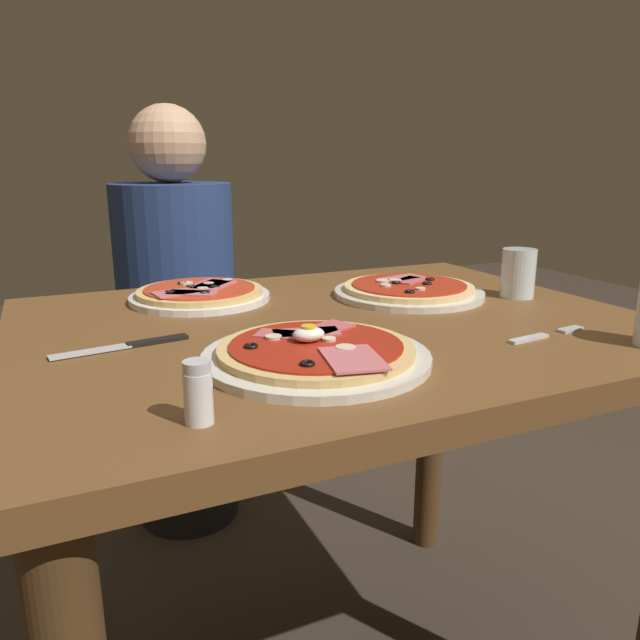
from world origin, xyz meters
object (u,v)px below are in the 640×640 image
knife (131,345)px  salt_shaker (198,393)px  pizza_across_left (409,290)px  pizza_foreground (316,353)px  water_glass_far (518,276)px  diner_person (179,336)px  pizza_across_right (200,294)px  dining_table (335,396)px  fork (541,336)px

knife → salt_shaker: size_ratio=2.92×
pizza_across_left → salt_shaker: size_ratio=4.38×
pizza_foreground → salt_shaker: size_ratio=4.58×
water_glass_far → diner_person: 0.95m
pizza_foreground → knife: bearing=141.7°
pizza_across_left → pizza_across_right: bearing=160.6°
pizza_foreground → pizza_across_left: 0.44m
pizza_foreground → diner_person: size_ratio=0.26×
knife → pizza_across_left: bearing=12.1°
dining_table → pizza_across_right: (-0.17, 0.24, 0.15)m
water_glass_far → knife: water_glass_far is taller
salt_shaker → pizza_across_left: bearing=38.6°
fork → diner_person: size_ratio=0.13×
dining_table → pizza_across_left: pizza_across_left is taller
pizza_across_right → salt_shaker: 0.57m
pizza_across_right → knife: pizza_across_right is taller
diner_person → salt_shaker: bearing=79.8°
dining_table → water_glass_far: (0.40, 0.01, 0.18)m
pizza_across_right → fork: pizza_across_right is taller
pizza_foreground → pizza_across_right: 0.43m
dining_table → fork: size_ratio=6.51×
pizza_foreground → fork: pizza_foreground is taller
pizza_across_left → knife: bearing=-167.9°
pizza_across_left → salt_shaker: (-0.52, -0.41, 0.02)m
pizza_across_left → knife: size_ratio=1.50×
salt_shaker → fork: bearing=9.1°
dining_table → pizza_foreground: bearing=-123.2°
pizza_across_left → water_glass_far: water_glass_far is taller
pizza_across_left → diner_person: (-0.33, 0.66, -0.23)m
pizza_foreground → diner_person: bearing=89.8°
water_glass_far → diner_person: size_ratio=0.08×
pizza_across_left → knife: 0.56m
fork → pizza_foreground: bearing=173.6°
pizza_foreground → water_glass_far: bearing=20.3°
pizza_across_left → water_glass_far: (0.19, -0.10, 0.03)m
dining_table → salt_shaker: salt_shaker is taller
fork → knife: size_ratio=0.81×
pizza_across_right → water_glass_far: 0.62m
water_glass_far → fork: water_glass_far is taller
pizza_foreground → pizza_across_left: (0.33, 0.29, -0.00)m
pizza_foreground → pizza_across_left: pizza_foreground is taller
pizza_across_right → fork: 0.62m
pizza_across_left → salt_shaker: salt_shaker is taller
pizza_across_right → water_glass_far: water_glass_far is taller
pizza_foreground → pizza_across_left: size_ratio=1.04×
water_glass_far → salt_shaker: (-0.71, -0.32, -0.01)m
pizza_foreground → water_glass_far: water_glass_far is taller
diner_person → pizza_across_left: bearing=116.3°
fork → knife: knife is taller
pizza_across_right → salt_shaker: size_ratio=3.96×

